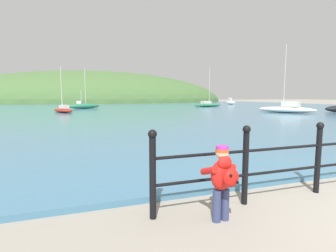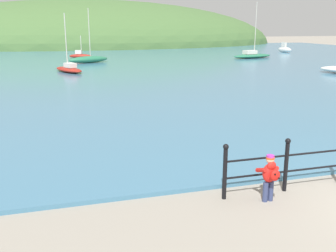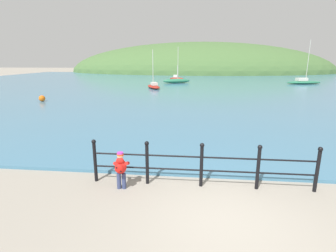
{
  "view_description": "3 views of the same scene",
  "coord_description": "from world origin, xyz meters",
  "px_view_note": "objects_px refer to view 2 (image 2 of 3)",
  "views": [
    {
      "loc": [
        -4.31,
        -1.74,
        1.64
      ],
      "look_at": [
        -1.76,
        5.55,
        0.75
      ],
      "focal_mm": 28.0,
      "sensor_mm": 36.0,
      "label": 1
    },
    {
      "loc": [
        -6.68,
        -5.5,
        3.57
      ],
      "look_at": [
        -3.87,
        4.07,
        0.98
      ],
      "focal_mm": 42.0,
      "sensor_mm": 36.0,
      "label": 2
    },
    {
      "loc": [
        -0.7,
        -4.97,
        3.29
      ],
      "look_at": [
        -1.61,
        3.7,
        1.07
      ],
      "focal_mm": 28.0,
      "sensor_mm": 36.0,
      "label": 3
    }
  ],
  "objects_px": {
    "boat_mid_harbor": "(285,49)",
    "boat_far_right": "(252,55)",
    "boat_twin_mast": "(69,69)",
    "child_in_coat": "(270,174)",
    "boat_far_left": "(89,59)",
    "boat_blue_hull": "(80,56)"
  },
  "relations": [
    {
      "from": "child_in_coat",
      "to": "boat_far_right",
      "type": "relative_size",
      "value": 0.18
    },
    {
      "from": "child_in_coat",
      "to": "boat_blue_hull",
      "type": "distance_m",
      "value": 35.91
    },
    {
      "from": "boat_far_left",
      "to": "boat_far_right",
      "type": "bearing_deg",
      "value": 1.8
    },
    {
      "from": "boat_twin_mast",
      "to": "boat_far_right",
      "type": "bearing_deg",
      "value": 21.48
    },
    {
      "from": "boat_far_right",
      "to": "boat_twin_mast",
      "type": "xyz_separation_m",
      "value": [
        -19.17,
        -7.54,
        -0.03
      ]
    },
    {
      "from": "child_in_coat",
      "to": "boat_twin_mast",
      "type": "relative_size",
      "value": 0.24
    },
    {
      "from": "boat_far_right",
      "to": "boat_twin_mast",
      "type": "relative_size",
      "value": 1.34
    },
    {
      "from": "boat_mid_harbor",
      "to": "boat_blue_hull",
      "type": "distance_m",
      "value": 25.64
    },
    {
      "from": "boat_mid_harbor",
      "to": "boat_far_left",
      "type": "relative_size",
      "value": 0.45
    },
    {
      "from": "boat_twin_mast",
      "to": "boat_mid_harbor",
      "type": "bearing_deg",
      "value": 27.48
    },
    {
      "from": "child_in_coat",
      "to": "boat_far_left",
      "type": "height_order",
      "value": "boat_far_left"
    },
    {
      "from": "boat_blue_hull",
      "to": "boat_twin_mast",
      "type": "xyz_separation_m",
      "value": [
        -1.72,
        -12.29,
        -0.03
      ]
    },
    {
      "from": "boat_far_right",
      "to": "boat_twin_mast",
      "type": "bearing_deg",
      "value": -158.52
    },
    {
      "from": "boat_far_left",
      "to": "boat_twin_mast",
      "type": "relative_size",
      "value": 1.14
    },
    {
      "from": "boat_mid_harbor",
      "to": "boat_twin_mast",
      "type": "xyz_separation_m",
      "value": [
        -27.29,
        -14.19,
        -0.15
      ]
    },
    {
      "from": "boat_mid_harbor",
      "to": "boat_far_left",
      "type": "height_order",
      "value": "boat_far_left"
    },
    {
      "from": "boat_far_left",
      "to": "child_in_coat",
      "type": "bearing_deg",
      "value": -88.45
    },
    {
      "from": "boat_mid_harbor",
      "to": "boat_far_right",
      "type": "relative_size",
      "value": 0.39
    },
    {
      "from": "boat_far_right",
      "to": "boat_blue_hull",
      "type": "relative_size",
      "value": 2.32
    },
    {
      "from": "child_in_coat",
      "to": "boat_mid_harbor",
      "type": "height_order",
      "value": "boat_mid_harbor"
    },
    {
      "from": "boat_far_right",
      "to": "boat_twin_mast",
      "type": "height_order",
      "value": "boat_far_right"
    },
    {
      "from": "boat_far_left",
      "to": "boat_blue_hull",
      "type": "bearing_deg",
      "value": 94.05
    }
  ]
}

